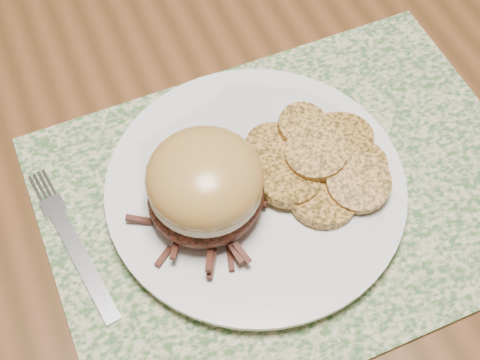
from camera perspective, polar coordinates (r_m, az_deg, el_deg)
name	(u,v)px	position (r m, az deg, el deg)	size (l,w,h in m)	color
dining_table	(31,247)	(0.72, -17.44, -5.46)	(1.50, 0.90, 0.75)	brown
placemat	(291,195)	(0.63, 4.38, -1.31)	(0.45, 0.33, 0.00)	#3B6132
dinner_plate	(255,188)	(0.62, 1.33, -0.67)	(0.26, 0.26, 0.02)	silver
pork_sandwich	(205,185)	(0.56, -2.99, -0.46)	(0.12, 0.12, 0.08)	black
roasted_potatoes	(321,162)	(0.62, 6.89, 1.51)	(0.15, 0.14, 0.03)	#BA7E36
fork	(72,242)	(0.61, -14.12, -5.15)	(0.04, 0.17, 0.00)	silver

